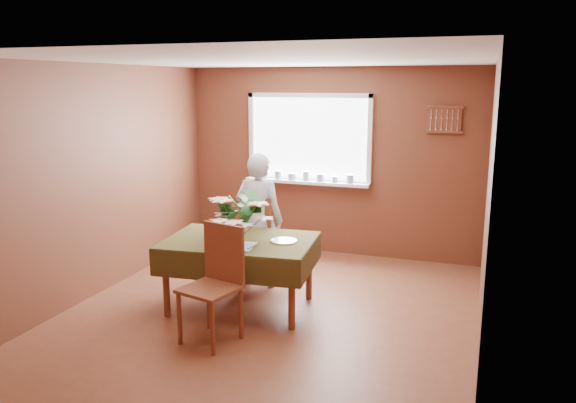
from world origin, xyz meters
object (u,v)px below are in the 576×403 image
(dining_table, at_px, (240,248))
(seated_woman, at_px, (259,220))
(chair_near, at_px, (216,279))
(chair_far, at_px, (262,235))
(flower_bouquet, at_px, (239,215))

(dining_table, distance_m, seated_woman, 0.70)
(chair_near, distance_m, seated_woman, 1.44)
(seated_woman, bearing_deg, chair_near, 95.75)
(chair_far, bearing_deg, flower_bouquet, 115.67)
(chair_near, bearing_deg, dining_table, 111.58)
(chair_far, height_order, chair_near, chair_near)
(chair_far, distance_m, seated_woman, 0.24)
(dining_table, distance_m, flower_bouquet, 0.44)
(dining_table, relative_size, seated_woman, 1.04)
(chair_far, relative_size, seated_woman, 0.67)
(chair_near, relative_size, seated_woman, 0.68)
(chair_far, xyz_separation_m, seated_woman, (0.02, -0.11, 0.21))
(dining_table, relative_size, chair_near, 1.52)
(flower_bouquet, bearing_deg, chair_near, -88.06)
(chair_near, xyz_separation_m, flower_bouquet, (-0.02, 0.55, 0.47))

